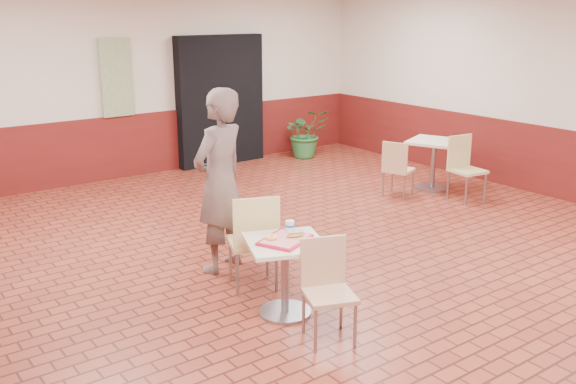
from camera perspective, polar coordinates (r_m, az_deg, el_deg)
room_shell at (r=6.48m, az=6.84°, el=5.82°), size 8.01×10.01×3.01m
wainscot_band at (r=6.73m, az=6.56°, el=-2.58°), size 8.00×10.00×1.00m
corridor_doorway at (r=11.15m, az=-6.03°, el=8.08°), size 1.60×0.22×2.20m
promo_poster at (r=10.36m, az=-15.01°, el=9.80°), size 0.50×0.03×1.20m
main_table at (r=5.67m, az=-0.26°, el=-6.53°), size 0.65×0.65×0.69m
chair_main_front at (r=5.31m, az=3.46°, el=-8.14°), size 0.50×0.50×0.84m
chair_main_back at (r=6.14m, az=-3.02°, el=-4.02°), size 0.57×0.57×0.96m
customer at (r=6.53m, az=-6.08°, el=0.95°), size 0.80×0.66×1.90m
serving_tray at (r=5.58m, az=-0.26°, el=-4.27°), size 0.44×0.34×0.03m
ring_donut at (r=5.56m, az=-1.50°, el=-4.05°), size 0.13×0.13×0.03m
long_john_donut at (r=5.61m, az=0.65°, el=-3.79°), size 0.17×0.12×0.05m
paper_cup at (r=5.73m, az=0.18°, el=-3.03°), size 0.08×0.08×0.10m
second_table at (r=9.83m, az=12.81°, el=3.12°), size 0.70×0.70×0.74m
chair_second_left at (r=9.29m, az=9.66°, el=2.28°), size 0.49×0.49×0.82m
chair_second_front at (r=9.39m, az=15.38°, el=2.38°), size 0.47×0.47×0.91m
potted_plant at (r=11.68m, az=1.58°, el=5.26°), size 0.95×0.88×0.88m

